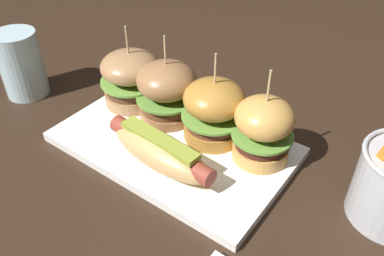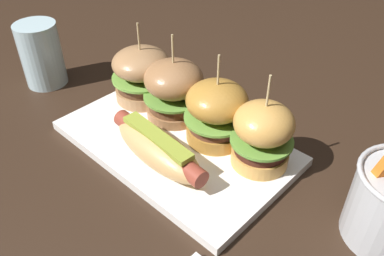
% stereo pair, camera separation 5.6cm
% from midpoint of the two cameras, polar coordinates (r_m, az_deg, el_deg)
% --- Properties ---
extents(ground_plane, '(3.00, 3.00, 0.00)m').
position_cam_midpoint_polar(ground_plane, '(0.61, -5.27, -2.92)').
color(ground_plane, black).
extents(platter_main, '(0.35, 0.21, 0.01)m').
position_cam_midpoint_polar(platter_main, '(0.61, -5.30, -2.42)').
color(platter_main, white).
rests_on(platter_main, ground).
extents(hot_dog, '(0.18, 0.07, 0.05)m').
position_cam_midpoint_polar(hot_dog, '(0.55, -7.54, -3.31)').
color(hot_dog, tan).
rests_on(hot_dog, platter_main).
extents(slider_far_left, '(0.10, 0.10, 0.14)m').
position_cam_midpoint_polar(slider_far_left, '(0.67, -11.13, 7.05)').
color(slider_far_left, '#A3764D').
rests_on(slider_far_left, platter_main).
extents(slider_center_left, '(0.10, 0.10, 0.14)m').
position_cam_midpoint_polar(slider_center_left, '(0.63, -6.19, 5.28)').
color(slider_center_left, '#986942').
rests_on(slider_center_left, platter_main).
extents(slider_center_right, '(0.10, 0.10, 0.14)m').
position_cam_midpoint_polar(slider_center_right, '(0.58, 0.38, 2.50)').
color(slider_center_right, '#B17B31').
rests_on(slider_center_right, platter_main).
extents(slider_far_right, '(0.09, 0.09, 0.14)m').
position_cam_midpoint_polar(slider_far_right, '(0.55, 7.29, -0.28)').
color(slider_far_right, gold).
rests_on(slider_far_right, platter_main).
extents(water_glass, '(0.07, 0.07, 0.12)m').
position_cam_midpoint_polar(water_glass, '(0.78, -25.25, 8.22)').
color(water_glass, silver).
rests_on(water_glass, ground).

